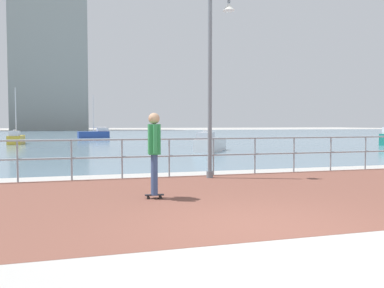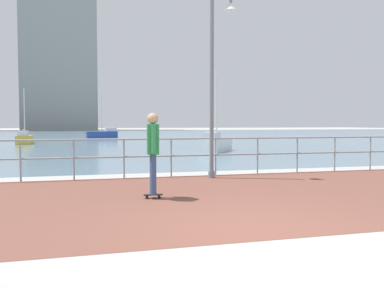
{
  "view_description": "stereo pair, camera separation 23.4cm",
  "coord_description": "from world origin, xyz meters",
  "px_view_note": "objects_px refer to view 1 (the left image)",
  "views": [
    {
      "loc": [
        -2.69,
        -5.47,
        1.58
      ],
      "look_at": [
        -0.01,
        3.73,
        1.1
      ],
      "focal_mm": 37.59,
      "sensor_mm": 36.0,
      "label": 1
    },
    {
      "loc": [
        -2.47,
        -5.54,
        1.58
      ],
      "look_at": [
        -0.01,
        3.73,
        1.1
      ],
      "focal_mm": 37.59,
      "sensor_mm": 36.0,
      "label": 2
    }
  ],
  "objects_px": {
    "skateboarder": "(154,147)",
    "sailboat_navy": "(16,139)",
    "sailboat_blue": "(210,144)",
    "sailboat_yellow": "(95,134)",
    "lamppost": "(215,69)"
  },
  "relations": [
    {
      "from": "sailboat_yellow",
      "to": "sailboat_blue",
      "type": "bearing_deg",
      "value": -77.83
    },
    {
      "from": "lamppost",
      "to": "sailboat_navy",
      "type": "xyz_separation_m",
      "value": [
        -8.34,
        22.71,
        -2.76
      ]
    },
    {
      "from": "sailboat_blue",
      "to": "sailboat_navy",
      "type": "xyz_separation_m",
      "value": [
        -11.84,
        11.97,
        -0.03
      ]
    },
    {
      "from": "skateboarder",
      "to": "sailboat_blue",
      "type": "distance_m",
      "value": 14.7
    },
    {
      "from": "sailboat_blue",
      "to": "sailboat_yellow",
      "type": "bearing_deg",
      "value": 102.17
    },
    {
      "from": "sailboat_yellow",
      "to": "sailboat_navy",
      "type": "height_order",
      "value": "sailboat_yellow"
    },
    {
      "from": "lamppost",
      "to": "sailboat_blue",
      "type": "bearing_deg",
      "value": 71.94
    },
    {
      "from": "skateboarder",
      "to": "sailboat_blue",
      "type": "height_order",
      "value": "sailboat_blue"
    },
    {
      "from": "skateboarder",
      "to": "sailboat_navy",
      "type": "height_order",
      "value": "sailboat_navy"
    },
    {
      "from": "lamppost",
      "to": "sailboat_blue",
      "type": "relative_size",
      "value": 1.21
    },
    {
      "from": "sailboat_blue",
      "to": "lamppost",
      "type": "bearing_deg",
      "value": -108.06
    },
    {
      "from": "skateboarder",
      "to": "sailboat_navy",
      "type": "relative_size",
      "value": 0.41
    },
    {
      "from": "skateboarder",
      "to": "sailboat_yellow",
      "type": "height_order",
      "value": "sailboat_yellow"
    },
    {
      "from": "sailboat_blue",
      "to": "sailboat_yellow",
      "type": "relative_size",
      "value": 0.99
    },
    {
      "from": "lamppost",
      "to": "sailboat_yellow",
      "type": "bearing_deg",
      "value": 92.94
    }
  ]
}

